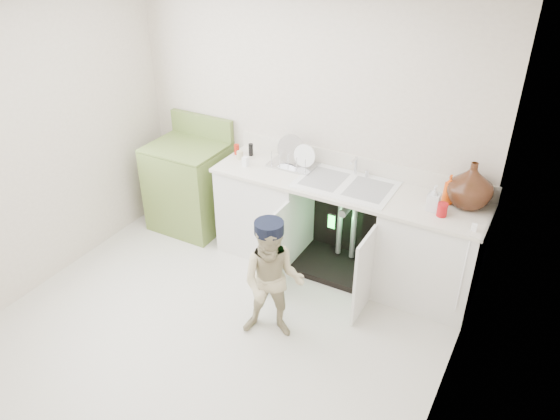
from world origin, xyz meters
name	(u,v)px	position (x,y,z in m)	size (l,w,h in m)	color
ground	(221,325)	(0.00, 0.00, 0.00)	(3.50, 3.50, 0.00)	beige
room_shell	(211,193)	(0.00, 0.00, 1.25)	(6.00, 5.50, 1.26)	beige
counter_run	(348,226)	(0.60, 1.21, 0.49)	(2.44, 1.02, 1.28)	silver
avocado_stove	(190,185)	(-1.16, 1.18, 0.47)	(0.73, 0.65, 1.14)	olive
repair_worker	(273,281)	(0.42, 0.14, 0.52)	(0.60, 0.99, 1.04)	tan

